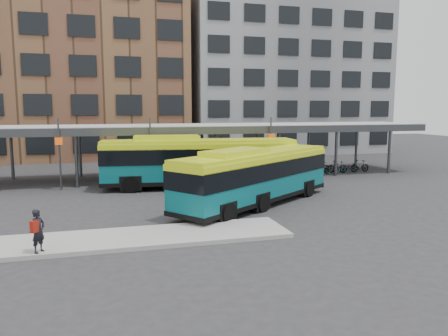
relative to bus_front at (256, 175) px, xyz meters
The scene contains 9 objects.
ground 3.33m from the bus_front, 137.06° to the right, with size 120.00×120.00×0.00m, color #28282B.
boarding_island 9.20m from the bus_front, 146.93° to the right, with size 14.00×3.00×0.18m, color gray.
canopy 11.35m from the bus_front, 101.08° to the left, with size 40.00×6.53×4.80m.
building_brick 33.70m from the bus_front, 111.90° to the left, with size 26.00×14.00×22.00m, color brown.
building_grey 34.14m from the bus_front, 65.16° to the left, with size 24.00×14.00×20.00m, color slate.
bus_front is the anchor object (origin of this frame).
bus_rear 6.64m from the bus_front, 107.35° to the left, with size 13.41×4.35×3.63m.
pedestrian 12.33m from the bus_front, 150.04° to the right, with size 0.65×0.71×1.62m.
bike_rack 14.69m from the bus_front, 42.85° to the left, with size 6.02×1.46×1.06m.
Camera 1 is at (-6.13, -21.01, 5.46)m, focal length 35.00 mm.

